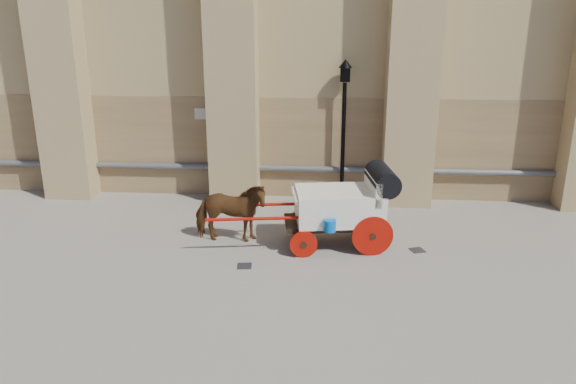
{
  "coord_description": "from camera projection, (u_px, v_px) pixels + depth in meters",
  "views": [
    {
      "loc": [
        1.72,
        -12.19,
        5.42
      ],
      "look_at": [
        0.81,
        0.38,
        1.31
      ],
      "focal_mm": 35.0,
      "sensor_mm": 36.0,
      "label": 1
    }
  ],
  "objects": [
    {
      "name": "drain_grate_far",
      "position": [
        417.0,
        250.0,
        13.25
      ],
      "size": [
        0.41,
        0.41,
        0.01
      ],
      "primitive_type": "cube",
      "rotation": [
        0.0,
        0.0,
        0.35
      ],
      "color": "black",
      "rests_on": "ground"
    },
    {
      "name": "carriage",
      "position": [
        345.0,
        204.0,
        13.26
      ],
      "size": [
        4.56,
        1.8,
        1.94
      ],
      "rotation": [
        0.0,
        0.0,
        0.14
      ],
      "color": "black",
      "rests_on": "ground"
    },
    {
      "name": "drain_grate_near",
      "position": [
        244.0,
        266.0,
        12.44
      ],
      "size": [
        0.35,
        0.35,
        0.01
      ],
      "primitive_type": "cube",
      "rotation": [
        0.0,
        0.0,
        0.09
      ],
      "color": "black",
      "rests_on": "ground"
    },
    {
      "name": "horse",
      "position": [
        230.0,
        212.0,
        13.54
      ],
      "size": [
        0.84,
        1.8,
        1.51
      ],
      "primitive_type": "imported",
      "rotation": [
        0.0,
        0.0,
        1.58
      ],
      "color": "brown",
      "rests_on": "ground"
    },
    {
      "name": "ground",
      "position": [
        253.0,
        248.0,
        13.36
      ],
      "size": [
        90.0,
        90.0,
        0.0
      ],
      "primitive_type": "plane",
      "color": "slate",
      "rests_on": "ground"
    },
    {
      "name": "street_lamp",
      "position": [
        343.0,
        128.0,
        16.03
      ],
      "size": [
        0.39,
        0.39,
        4.12
      ],
      "color": "black",
      "rests_on": "ground"
    }
  ]
}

